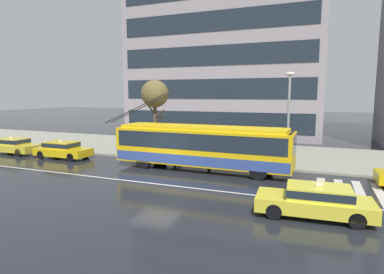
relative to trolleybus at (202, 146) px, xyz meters
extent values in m
plane|color=#202329|center=(-1.90, -2.86, -1.56)|extent=(160.00, 160.00, 0.00)
cube|color=gray|center=(-1.90, 6.60, -1.49)|extent=(80.00, 10.00, 0.14)
cube|color=beige|center=(7.18, -1.63, -1.56)|extent=(0.44, 4.40, 0.01)
cube|color=beige|center=(8.08, -1.63, -1.56)|extent=(0.44, 4.40, 0.01)
cube|color=beige|center=(8.98, -1.63, -1.56)|extent=(0.44, 4.40, 0.01)
cube|color=beige|center=(9.88, -1.63, -1.56)|extent=(0.44, 4.40, 0.01)
cube|color=silver|center=(-1.90, -4.06, -1.56)|extent=(72.00, 0.14, 0.01)
cube|color=yellow|center=(-0.02, 0.00, -0.04)|extent=(11.46, 2.68, 2.21)
cube|color=yellow|center=(-0.02, 0.00, 1.16)|extent=(10.77, 2.42, 0.20)
cube|color=#1E2833|center=(-0.02, 0.00, 0.40)|extent=(11.00, 2.70, 1.02)
cube|color=#344D97|center=(-0.02, 0.00, -0.75)|extent=(11.34, 2.70, 0.62)
cube|color=#1E2833|center=(5.64, -0.10, 0.40)|extent=(0.16, 2.19, 1.11)
cube|color=black|center=(5.49, -0.09, 0.96)|extent=(0.19, 1.89, 0.28)
cylinder|color=black|center=(-4.77, 0.43, 2.30)|extent=(4.97, 0.14, 2.13)
cylinder|color=black|center=(-4.78, -0.27, 2.30)|extent=(4.97, 0.14, 2.13)
cylinder|color=black|center=(3.88, 1.03, -1.04)|extent=(1.04, 0.32, 1.04)
cylinder|color=black|center=(3.84, -1.16, -1.04)|extent=(1.04, 0.32, 1.04)
cylinder|color=black|center=(-3.65, 1.15, -1.04)|extent=(1.04, 0.32, 1.04)
cylinder|color=black|center=(-3.69, -1.03, -1.04)|extent=(1.04, 0.32, 1.04)
cube|color=yellow|center=(6.86, -5.93, -1.06)|extent=(4.54, 2.03, 0.55)
cube|color=yellow|center=(7.03, -5.92, -0.54)|extent=(2.48, 1.67, 0.48)
cube|color=#1E2833|center=(7.03, -5.92, -0.52)|extent=(2.53, 1.69, 0.31)
cube|color=silver|center=(7.03, -5.92, -0.23)|extent=(0.29, 0.18, 0.12)
cylinder|color=black|center=(5.44, -6.81, -1.25)|extent=(0.63, 0.24, 0.62)
cylinder|color=black|center=(5.35, -5.23, -1.25)|extent=(0.63, 0.24, 0.62)
cylinder|color=black|center=(8.37, -6.64, -1.25)|extent=(0.63, 0.24, 0.62)
cylinder|color=black|center=(8.28, -5.06, -1.25)|extent=(0.63, 0.24, 0.62)
cube|color=gold|center=(-11.09, -0.38, -1.06)|extent=(4.30, 1.87, 0.55)
cube|color=gold|center=(-11.26, -0.38, -0.54)|extent=(2.33, 1.59, 0.48)
cube|color=#1E2833|center=(-11.26, -0.38, -0.52)|extent=(2.37, 1.61, 0.31)
cube|color=silver|center=(-11.26, -0.38, -0.23)|extent=(0.28, 0.16, 0.12)
cylinder|color=black|center=(-9.69, 0.45, -1.25)|extent=(0.62, 0.21, 0.62)
cylinder|color=black|center=(-9.67, -1.17, -1.25)|extent=(0.62, 0.21, 0.62)
cylinder|color=black|center=(-12.51, 0.42, -1.25)|extent=(0.62, 0.21, 0.62)
cylinder|color=black|center=(-12.49, -1.20, -1.25)|extent=(0.62, 0.21, 0.62)
cube|color=gold|center=(-16.30, -0.35, -1.06)|extent=(4.43, 1.85, 0.55)
cube|color=gold|center=(-16.48, -0.36, -0.54)|extent=(2.39, 1.58, 0.48)
cube|color=#1E2833|center=(-16.48, -0.36, -0.52)|extent=(2.44, 1.60, 0.31)
cube|color=silver|center=(-16.48, -0.36, -0.23)|extent=(0.28, 0.16, 0.12)
cylinder|color=black|center=(-14.85, 0.46, -1.25)|extent=(0.62, 0.20, 0.62)
cylinder|color=black|center=(-14.84, -1.16, -1.25)|extent=(0.62, 0.20, 0.62)
cylinder|color=black|center=(-17.76, 0.45, -1.25)|extent=(0.62, 0.20, 0.62)
cylinder|color=#28242B|center=(-3.43, 4.27, -1.02)|extent=(0.14, 0.14, 0.81)
cylinder|color=#28242B|center=(-3.44, 4.11, -1.02)|extent=(0.14, 0.14, 0.81)
cylinder|color=#534F4F|center=(-3.43, 4.19, -0.34)|extent=(0.39, 0.39, 0.55)
sphere|color=tan|center=(-3.43, 4.19, 0.03)|extent=(0.20, 0.20, 0.20)
cylinder|color=navy|center=(-2.78, 1.98, -1.00)|extent=(0.14, 0.14, 0.84)
cylinder|color=navy|center=(-2.92, 2.06, -1.00)|extent=(0.14, 0.14, 0.84)
cylinder|color=navy|center=(-2.85, 2.02, -0.28)|extent=(0.49, 0.49, 0.60)
sphere|color=#D0918F|center=(-2.85, 2.02, 0.13)|extent=(0.22, 0.22, 0.22)
cone|color=#2453A2|center=(-2.96, 2.09, 0.41)|extent=(1.42, 1.42, 0.29)
cylinder|color=#333333|center=(-2.96, 2.09, -0.11)|extent=(0.02, 0.02, 0.76)
cylinder|color=black|center=(-0.17, 2.10, -1.00)|extent=(0.14, 0.14, 0.85)
cylinder|color=black|center=(-0.30, 2.20, -1.00)|extent=(0.14, 0.14, 0.85)
cylinder|color=maroon|center=(-0.24, 2.15, -0.27)|extent=(0.51, 0.51, 0.59)
sphere|color=tan|center=(-0.24, 2.15, 0.13)|extent=(0.21, 0.21, 0.21)
cone|color=black|center=(-0.14, 2.08, 0.41)|extent=(1.23, 1.23, 0.25)
cylinder|color=#333333|center=(-0.14, 2.08, -0.08)|extent=(0.02, 0.02, 0.75)
cylinder|color=gray|center=(5.04, 2.75, 1.53)|extent=(0.16, 0.16, 5.90)
ellipsoid|color=silver|center=(5.04, 2.75, 4.59)|extent=(0.60, 0.32, 0.24)
cylinder|color=brown|center=(-5.29, 3.61, 0.65)|extent=(0.29, 0.29, 4.14)
cylinder|color=brown|center=(-4.72, 3.27, 1.73)|extent=(1.28, 0.83, 0.84)
cylinder|color=brown|center=(-5.70, 3.50, 2.23)|extent=(0.95, 0.37, 1.23)
cylinder|color=brown|center=(-4.80, 3.49, 1.39)|extent=(1.08, 0.37, 0.61)
sphere|color=brown|center=(-5.29, 3.61, 3.32)|extent=(2.19, 2.19, 2.19)
cube|color=gray|center=(-3.84, 19.57, 10.66)|extent=(22.32, 11.31, 24.45)
cube|color=#1E2833|center=(-3.84, 13.88, 0.36)|extent=(20.98, 0.06, 2.10)
cube|color=#1E2833|center=(-3.84, 13.88, 3.85)|extent=(20.98, 0.06, 2.10)
cube|color=#1E2833|center=(-3.84, 13.88, 7.35)|extent=(20.98, 0.06, 2.10)
cube|color=#1E2833|center=(-3.84, 13.88, 10.84)|extent=(20.98, 0.06, 2.10)
camera|label=1|loc=(6.88, -19.14, 3.30)|focal=30.02mm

